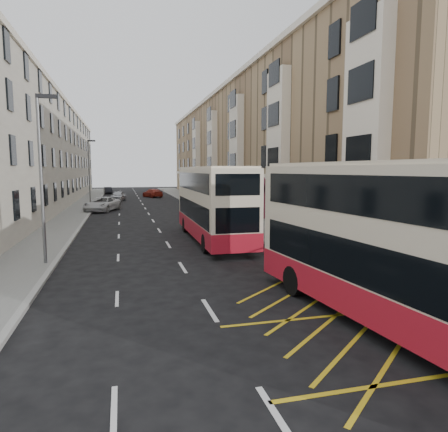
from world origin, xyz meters
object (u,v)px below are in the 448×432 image
object	(u,v)px
street_lamp_near	(42,170)
car_red	(153,193)
double_decker_front	(403,246)
pedestrian_far	(399,268)
car_silver	(118,196)
double_decker_rear	(212,203)
car_dark	(108,190)
white_van	(102,204)
street_lamp_far	(89,170)

from	to	relation	value
street_lamp_near	car_red	world-z (taller)	street_lamp_near
double_decker_front	pedestrian_far	distance (m)	3.66
car_silver	car_red	xyz separation A→B (m)	(5.59, 7.05, -0.04)
double_decker_rear	car_dark	bearing A→B (deg)	99.13
street_lamp_near	double_decker_front	world-z (taller)	street_lamp_near
street_lamp_near	white_van	bearing A→B (deg)	86.66
street_lamp_near	white_van	world-z (taller)	street_lamp_near
car_silver	car_red	bearing A→B (deg)	63.19
white_van	car_silver	bearing A→B (deg)	103.39
double_decker_rear	pedestrian_far	size ratio (longest dim) A/B	6.66
street_lamp_near	car_red	xyz separation A→B (m)	(8.72, 47.42, -3.93)
street_lamp_near	street_lamp_far	bearing A→B (deg)	90.00
white_van	car_red	distance (m)	22.75
double_decker_front	car_dark	xyz separation A→B (m)	(-10.20, 70.04, -1.84)
street_lamp_near	double_decker_rear	size ratio (longest dim) A/B	0.66
double_decker_front	car_dark	size ratio (longest dim) A/B	3.16
street_lamp_near	car_silver	size ratio (longest dim) A/B	1.82
white_van	pedestrian_far	bearing A→B (deg)	-51.05
double_decker_rear	pedestrian_far	bearing A→B (deg)	-72.36
street_lamp_far	car_red	xyz separation A→B (m)	(8.72, 17.42, -3.93)
white_van	car_red	xyz separation A→B (m)	(7.21, 21.58, -0.09)
street_lamp_near	double_decker_rear	xyz separation A→B (m)	(9.36, 4.78, -2.18)
car_dark	car_red	xyz separation A→B (m)	(7.57, -11.62, 0.06)
street_lamp_far	white_van	world-z (taller)	street_lamp_far
pedestrian_far	car_red	bearing A→B (deg)	-78.00
white_van	car_dark	size ratio (longest dim) A/B	1.45
car_silver	car_red	distance (m)	9.00
double_decker_front	double_decker_rear	xyz separation A→B (m)	(-1.99, 15.78, -0.03)
car_silver	pedestrian_far	bearing A→B (deg)	-66.48
street_lamp_near	car_silver	world-z (taller)	street_lamp_near
double_decker_rear	car_dark	size ratio (longest dim) A/B	3.08
car_silver	car_red	size ratio (longest dim) A/B	0.90
double_decker_rear	car_red	xyz separation A→B (m)	(-0.64, 42.65, -1.75)
double_decker_rear	street_lamp_far	bearing A→B (deg)	110.89
street_lamp_far	double_decker_rear	bearing A→B (deg)	-69.63
pedestrian_far	car_red	world-z (taller)	pedestrian_far
street_lamp_far	car_dark	bearing A→B (deg)	87.73
car_dark	car_red	size ratio (longest dim) A/B	0.81
double_decker_front	car_dark	distance (m)	70.80
car_red	car_dark	bearing A→B (deg)	-77.24
white_van	car_silver	distance (m)	14.62
double_decker_rear	white_van	world-z (taller)	double_decker_rear
white_van	car_dark	bearing A→B (deg)	110.38
double_decker_front	street_lamp_near	bearing A→B (deg)	130.31
pedestrian_far	car_dark	size ratio (longest dim) A/B	0.46
car_silver	car_dark	distance (m)	18.77
street_lamp_near	street_lamp_far	world-z (taller)	same
white_van	double_decker_front	bearing A→B (deg)	-55.29
street_lamp_far	double_decker_rear	size ratio (longest dim) A/B	0.66
street_lamp_far	car_silver	distance (m)	11.51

